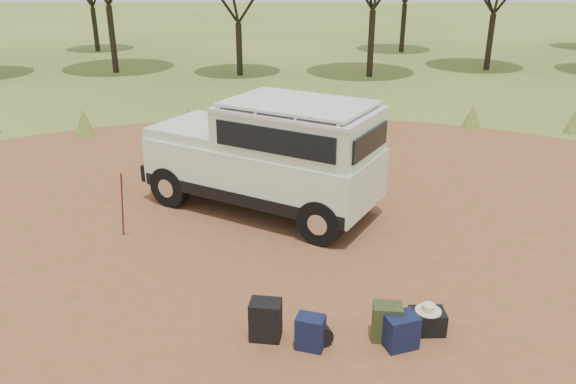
{
  "coord_description": "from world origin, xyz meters",
  "views": [
    {
      "loc": [
        -0.01,
        -8.18,
        4.87
      ],
      "look_at": [
        0.09,
        1.28,
        1.0
      ],
      "focal_mm": 35.0,
      "sensor_mm": 36.0,
      "label": 1
    }
  ],
  "objects_px": {
    "backpack_black": "(266,320)",
    "backpack_olive": "(387,322)",
    "safari_vehicle": "(269,158)",
    "hard_case": "(427,321)",
    "walking_staff": "(122,205)",
    "duffel_navy": "(400,331)",
    "backpack_navy": "(310,332)"
  },
  "relations": [
    {
      "from": "backpack_black",
      "to": "backpack_olive",
      "type": "relative_size",
      "value": 1.07
    },
    {
      "from": "walking_staff",
      "to": "backpack_navy",
      "type": "xyz_separation_m",
      "value": [
        3.36,
        -3.32,
        -0.44
      ]
    },
    {
      "from": "backpack_olive",
      "to": "duffel_navy",
      "type": "relative_size",
      "value": 1.12
    },
    {
      "from": "backpack_black",
      "to": "hard_case",
      "type": "distance_m",
      "value": 2.28
    },
    {
      "from": "walking_staff",
      "to": "backpack_navy",
      "type": "bearing_deg",
      "value": -79.72
    },
    {
      "from": "backpack_olive",
      "to": "duffel_navy",
      "type": "height_order",
      "value": "backpack_olive"
    },
    {
      "from": "safari_vehicle",
      "to": "backpack_navy",
      "type": "height_order",
      "value": "safari_vehicle"
    },
    {
      "from": "safari_vehicle",
      "to": "backpack_olive",
      "type": "xyz_separation_m",
      "value": [
        1.71,
        -4.45,
        -0.89
      ]
    },
    {
      "from": "backpack_navy",
      "to": "duffel_navy",
      "type": "relative_size",
      "value": 1.0
    },
    {
      "from": "backpack_navy",
      "to": "safari_vehicle",
      "type": "bearing_deg",
      "value": 115.53
    },
    {
      "from": "backpack_black",
      "to": "backpack_olive",
      "type": "height_order",
      "value": "backpack_black"
    },
    {
      "from": "hard_case",
      "to": "safari_vehicle",
      "type": "bearing_deg",
      "value": 117.27
    },
    {
      "from": "walking_staff",
      "to": "duffel_navy",
      "type": "height_order",
      "value": "walking_staff"
    },
    {
      "from": "walking_staff",
      "to": "hard_case",
      "type": "xyz_separation_m",
      "value": [
        5.03,
        -2.98,
        -0.51
      ]
    },
    {
      "from": "walking_staff",
      "to": "backpack_black",
      "type": "height_order",
      "value": "walking_staff"
    },
    {
      "from": "backpack_navy",
      "to": "backpack_olive",
      "type": "xyz_separation_m",
      "value": [
        1.07,
        0.18,
        0.03
      ]
    },
    {
      "from": "hard_case",
      "to": "backpack_navy",
      "type": "bearing_deg",
      "value": -169.62
    },
    {
      "from": "hard_case",
      "to": "backpack_olive",
      "type": "bearing_deg",
      "value": -166.27
    },
    {
      "from": "backpack_olive",
      "to": "backpack_navy",
      "type": "bearing_deg",
      "value": -164.72
    },
    {
      "from": "safari_vehicle",
      "to": "duffel_navy",
      "type": "height_order",
      "value": "safari_vehicle"
    },
    {
      "from": "duffel_navy",
      "to": "backpack_navy",
      "type": "bearing_deg",
      "value": 162.31
    },
    {
      "from": "backpack_navy",
      "to": "backpack_black",
      "type": "bearing_deg",
      "value": 177.64
    },
    {
      "from": "backpack_black",
      "to": "backpack_navy",
      "type": "bearing_deg",
      "value": -11.94
    },
    {
      "from": "backpack_black",
      "to": "safari_vehicle",
      "type": "bearing_deg",
      "value": 98.48
    },
    {
      "from": "safari_vehicle",
      "to": "hard_case",
      "type": "height_order",
      "value": "safari_vehicle"
    },
    {
      "from": "safari_vehicle",
      "to": "walking_staff",
      "type": "bearing_deg",
      "value": -124.04
    },
    {
      "from": "backpack_black",
      "to": "backpack_navy",
      "type": "relative_size",
      "value": 1.19
    },
    {
      "from": "hard_case",
      "to": "duffel_navy",
      "type": "bearing_deg",
      "value": -145.08
    },
    {
      "from": "backpack_navy",
      "to": "duffel_navy",
      "type": "distance_m",
      "value": 1.22
    },
    {
      "from": "backpack_olive",
      "to": "duffel_navy",
      "type": "distance_m",
      "value": 0.23
    },
    {
      "from": "safari_vehicle",
      "to": "hard_case",
      "type": "relative_size",
      "value": 10.73
    },
    {
      "from": "walking_staff",
      "to": "backpack_olive",
      "type": "relative_size",
      "value": 2.53
    }
  ]
}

